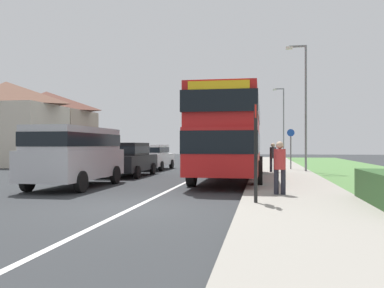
# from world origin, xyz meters

# --- Properties ---
(ground_plane) EXTENTS (120.00, 120.00, 0.00)m
(ground_plane) POSITION_xyz_m (0.00, 0.00, 0.00)
(ground_plane) COLOR #2D3033
(lane_marking_centre) EXTENTS (0.14, 60.00, 0.01)m
(lane_marking_centre) POSITION_xyz_m (0.00, 8.00, 0.00)
(lane_marking_centre) COLOR silver
(lane_marking_centre) RESTS_ON ground_plane
(pavement_near_side) EXTENTS (3.20, 68.00, 0.12)m
(pavement_near_side) POSITION_xyz_m (4.20, 6.00, 0.06)
(pavement_near_side) COLOR gray
(pavement_near_side) RESTS_ON ground_plane
(double_decker_bus) EXTENTS (2.80, 9.68, 3.70)m
(double_decker_bus) POSITION_xyz_m (1.77, 8.11, 2.14)
(double_decker_bus) COLOR red
(double_decker_bus) RESTS_ON ground_plane
(parked_van_silver) EXTENTS (2.11, 5.09, 2.21)m
(parked_van_silver) POSITION_xyz_m (-3.63, 4.33, 1.31)
(parked_van_silver) COLOR #B7B7BC
(parked_van_silver) RESTS_ON ground_plane
(parked_car_black) EXTENTS (1.98, 4.49, 1.68)m
(parked_car_black) POSITION_xyz_m (-3.48, 9.81, 0.92)
(parked_car_black) COLOR black
(parked_car_black) RESTS_ON ground_plane
(parked_car_white) EXTENTS (1.96, 4.50, 1.58)m
(parked_car_white) POSITION_xyz_m (-3.67, 15.23, 0.88)
(parked_car_white) COLOR silver
(parked_car_white) RESTS_ON ground_plane
(pedestrian_at_stop) EXTENTS (0.34, 0.34, 1.67)m
(pedestrian_at_stop) POSITION_xyz_m (3.66, 2.41, 0.98)
(pedestrian_at_stop) COLOR #23232D
(pedestrian_at_stop) RESTS_ON ground_plane
(pedestrian_walking_away) EXTENTS (0.34, 0.34, 1.67)m
(pedestrian_walking_away) POSITION_xyz_m (3.71, 12.47, 0.98)
(pedestrian_walking_away) COLOR #23232D
(pedestrian_walking_away) RESTS_ON ground_plane
(bus_stop_sign) EXTENTS (0.09, 0.52, 2.60)m
(bus_stop_sign) POSITION_xyz_m (3.00, 0.60, 1.54)
(bus_stop_sign) COLOR black
(bus_stop_sign) RESTS_ON ground_plane
(cycle_route_sign) EXTENTS (0.44, 0.08, 2.52)m
(cycle_route_sign) POSITION_xyz_m (4.83, 15.33, 1.43)
(cycle_route_sign) COLOR slate
(cycle_route_sign) RESTS_ON ground_plane
(street_lamp_mid) EXTENTS (1.14, 0.20, 7.08)m
(street_lamp_mid) POSITION_xyz_m (5.41, 13.50, 4.08)
(street_lamp_mid) COLOR slate
(street_lamp_mid) RESTS_ON ground_plane
(street_lamp_far) EXTENTS (1.14, 0.20, 7.34)m
(street_lamp_far) POSITION_xyz_m (5.17, 32.76, 4.22)
(street_lamp_far) COLOR slate
(street_lamp_far) RESTS_ON ground_plane
(house_terrace_far_side) EXTENTS (7.40, 11.37, 6.29)m
(house_terrace_far_side) POSITION_xyz_m (-15.66, 20.67, 3.14)
(house_terrace_far_side) COLOR beige
(house_terrace_far_side) RESTS_ON ground_plane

